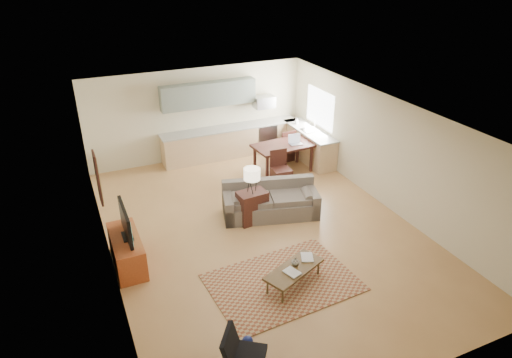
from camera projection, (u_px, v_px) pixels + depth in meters
name	position (u px, v px, depth m)	size (l,w,h in m)	color
room	(262.00, 176.00, 9.68)	(9.00, 9.00, 9.00)	#AD7B49
kitchen_counter_back	(231.00, 141.00, 13.82)	(4.26, 0.64, 0.92)	tan
kitchen_counter_right	(309.00, 144.00, 13.59)	(0.64, 2.26, 0.92)	tan
kitchen_range	(264.00, 136.00, 14.22)	(0.62, 0.62, 0.90)	#A5A8AD
kitchen_microwave	(264.00, 102.00, 13.74)	(0.62, 0.40, 0.35)	#A5A8AD
upper_cabinets	(209.00, 94.00, 13.05)	(2.80, 0.34, 0.70)	slate
window_right	(320.00, 108.00, 13.21)	(0.02, 1.40, 1.05)	white
wall_art_left	(98.00, 178.00, 9.16)	(0.06, 0.42, 1.10)	olive
triptych	(194.00, 101.00, 13.11)	(1.70, 0.04, 0.50)	beige
rug	(283.00, 282.00, 8.65)	(2.70, 1.87, 0.02)	brown
sofa	(271.00, 200.00, 10.69)	(2.31, 1.00, 0.80)	#60564D
coffee_table	(294.00, 276.00, 8.54)	(1.25, 0.49, 0.38)	#453117
book_a	(288.00, 275.00, 8.26)	(0.31, 0.36, 0.03)	maroon
book_b	(301.00, 257.00, 8.74)	(0.33, 0.38, 0.02)	navy
vase	(295.00, 261.00, 8.51)	(0.17, 0.17, 0.16)	black
armchair	(246.00, 354.00, 6.68)	(0.63, 0.63, 0.72)	black
tv_credenza	(127.00, 251.00, 9.02)	(0.54, 1.40, 0.65)	#9C3E1B
tv	(125.00, 223.00, 8.75)	(0.11, 1.08, 0.65)	black
console_table	(252.00, 207.00, 10.46)	(0.65, 0.44, 0.76)	#321612
table_lamp	(252.00, 180.00, 10.15)	(0.37, 0.37, 0.61)	beige
dining_table	(283.00, 158.00, 12.79)	(1.65, 0.94, 0.84)	#321612
dining_chair_near	(281.00, 169.00, 11.99)	(0.47, 0.49, 0.99)	#321612
dining_chair_far	(285.00, 144.00, 13.54)	(0.46, 0.48, 0.96)	#321612
laptop	(296.00, 140.00, 12.58)	(0.35, 0.26, 0.26)	#A5A8AD
soap_bottle	(297.00, 121.00, 13.81)	(0.09, 0.09, 0.19)	beige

